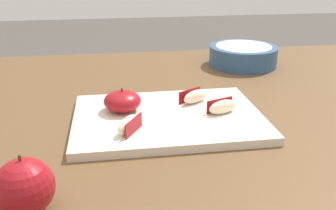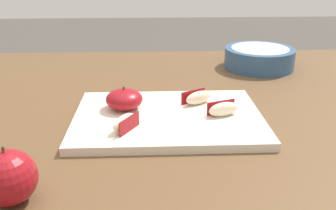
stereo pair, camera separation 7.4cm
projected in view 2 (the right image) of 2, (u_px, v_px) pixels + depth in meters
dining_table at (191, 142)px, 0.86m from camera, size 1.47×0.99×0.77m
cutting_board at (168, 118)px, 0.75m from camera, size 0.37×0.27×0.02m
apple_half_skin_up at (124, 99)px, 0.77m from camera, size 0.08×0.08×0.05m
apple_wedge_near_knife at (125, 123)px, 0.68m from camera, size 0.05×0.07×0.03m
apple_wedge_middle at (223, 109)px, 0.73m from camera, size 0.07×0.04×0.03m
apple_wedge_right at (198, 97)px, 0.79m from camera, size 0.07×0.05×0.03m
whole_apple_red_delicious at (8, 178)px, 0.50m from camera, size 0.08×0.08×0.08m
ceramic_fruit_bowl at (259, 57)px, 1.09m from camera, size 0.20×0.20×0.06m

